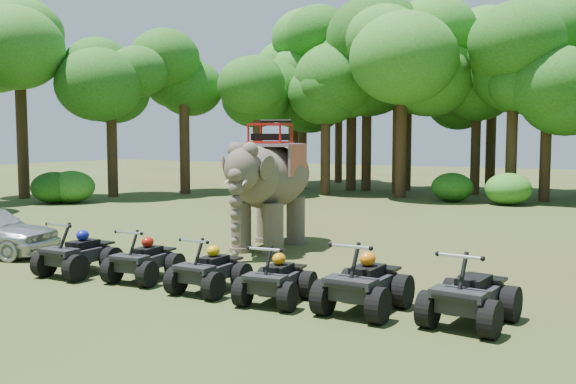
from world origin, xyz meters
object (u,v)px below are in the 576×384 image
(atv_2, at_px, (209,264))
(atv_4, at_px, (364,275))
(elephant, at_px, (269,184))
(atv_0, at_px, (78,248))
(atv_1, at_px, (144,254))
(atv_3, at_px, (276,273))
(atv_5, at_px, (471,287))

(atv_2, xyz_separation_m, atv_4, (3.43, 0.08, 0.08))
(elephant, distance_m, atv_0, 5.90)
(atv_1, distance_m, atv_3, 3.61)
(atv_1, bearing_deg, elephant, 81.93)
(atv_5, bearing_deg, atv_2, -171.28)
(atv_0, bearing_deg, elephant, 68.62)
(atv_1, bearing_deg, atv_3, -8.25)
(elephant, xyz_separation_m, atv_3, (3.17, -5.39, -1.27))
(atv_0, bearing_deg, atv_4, 2.17)
(elephant, height_order, atv_1, elephant)
(elephant, relative_size, atv_1, 2.73)
(atv_1, height_order, atv_4, atv_4)
(atv_2, height_order, atv_3, atv_2)
(elephant, relative_size, atv_4, 2.41)
(atv_3, bearing_deg, atv_1, 170.83)
(atv_5, bearing_deg, atv_4, -170.78)
(atv_2, bearing_deg, atv_4, 2.85)
(atv_2, bearing_deg, elephant, 107.42)
(atv_3, relative_size, atv_4, 0.87)
(atv_1, relative_size, atv_4, 0.88)
(atv_4, xyz_separation_m, atv_5, (1.94, 0.07, -0.01))
(atv_0, height_order, atv_2, atv_0)
(atv_1, relative_size, atv_3, 1.02)
(elephant, relative_size, atv_3, 2.77)
(atv_2, xyz_separation_m, atv_3, (1.66, -0.11, -0.00))
(elephant, distance_m, atv_3, 6.38)
(atv_0, distance_m, atv_1, 1.80)
(atv_0, distance_m, atv_4, 7.15)
(atv_5, bearing_deg, atv_3, -168.85)
(atv_0, xyz_separation_m, atv_3, (5.38, -0.06, -0.05))
(atv_3, bearing_deg, atv_4, 1.97)
(elephant, height_order, atv_5, elephant)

